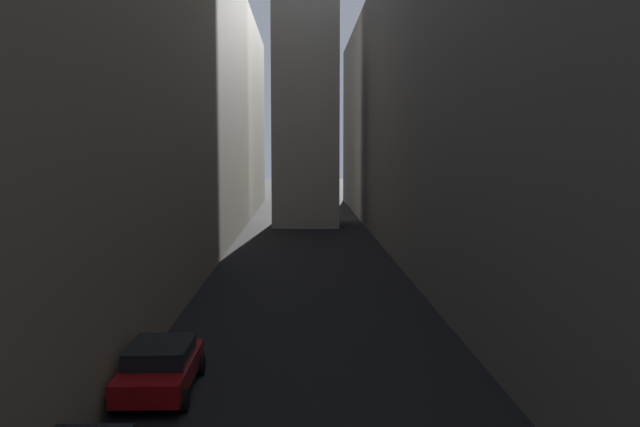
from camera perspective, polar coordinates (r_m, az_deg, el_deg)
name	(u,v)px	position (r m, az deg, el deg)	size (l,w,h in m)	color
ground_plane	(307,263)	(43.61, -1.03, -4.04)	(264.00, 264.00, 0.00)	black
building_block_left	(126,90)	(46.54, -15.40, 9.58)	(11.72, 108.00, 21.42)	gray
building_block_right	(503,98)	(46.97, 14.56, 9.01)	(13.99, 108.00, 20.54)	slate
parked_car_left_far	(161,366)	(21.13, -12.77, -11.96)	(2.07, 4.55, 1.41)	maroon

